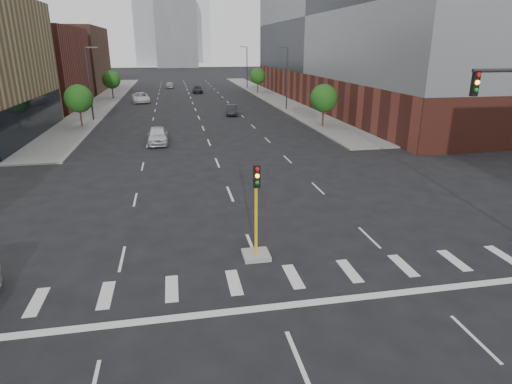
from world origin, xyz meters
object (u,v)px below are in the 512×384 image
object	(u,v)px
median_traffic_signal	(256,238)
car_near_left	(158,135)
car_far_left	(141,98)
car_deep_right	(197,90)
car_mid_right	(232,110)
car_distant	(170,85)

from	to	relation	value
median_traffic_signal	car_near_left	world-z (taller)	median_traffic_signal
car_far_left	median_traffic_signal	bearing A→B (deg)	-89.51
median_traffic_signal	car_far_left	size ratio (longest dim) A/B	0.75
median_traffic_signal	car_deep_right	size ratio (longest dim) A/B	0.92
car_mid_right	car_distant	distance (m)	43.70
median_traffic_signal	car_deep_right	xyz separation A→B (m)	(1.78, 73.11, -0.28)
car_distant	car_far_left	bearing A→B (deg)	-98.76
car_mid_right	car_distant	world-z (taller)	car_distant
car_near_left	car_deep_right	size ratio (longest dim) A/B	1.02
median_traffic_signal	car_far_left	bearing A→B (deg)	98.27
median_traffic_signal	car_mid_right	world-z (taller)	median_traffic_signal
median_traffic_signal	car_mid_right	size ratio (longest dim) A/B	1.05
car_near_left	median_traffic_signal	bearing A→B (deg)	-79.70
car_distant	car_mid_right	bearing A→B (deg)	-76.96
car_mid_right	car_distant	bearing A→B (deg)	108.52
car_near_left	car_far_left	xyz separation A→B (m)	(-3.65, 34.02, -0.02)
car_far_left	car_distant	world-z (taller)	car_far_left
car_near_left	car_far_left	world-z (taller)	car_near_left
car_mid_right	car_far_left	bearing A→B (deg)	135.54
median_traffic_signal	car_near_left	size ratio (longest dim) A/B	0.90
car_near_left	car_mid_right	distance (m)	19.64
car_mid_right	car_deep_right	world-z (taller)	car_deep_right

